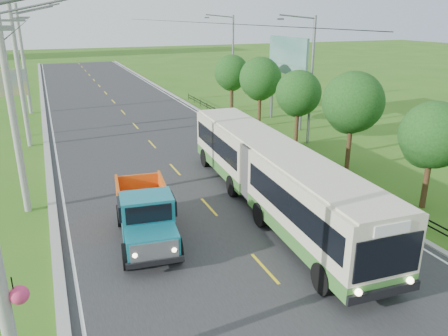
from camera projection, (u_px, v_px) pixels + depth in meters
ground at (265, 269)px, 16.42m from camera, size 240.00×240.00×0.00m
road at (146, 138)px, 33.86m from camera, size 14.00×120.00×0.02m
curb_left at (47, 147)px, 31.26m from camera, size 0.40×120.00×0.15m
curb_right at (231, 128)px, 36.41m from camera, size 0.30×120.00×0.10m
edge_line_left at (55, 147)px, 31.47m from camera, size 0.12×120.00×0.00m
edge_line_right at (225, 129)px, 36.24m from camera, size 0.12×120.00×0.00m
centre_dash at (265, 268)px, 16.41m from camera, size 0.12×2.20×0.00m
railing_right at (274, 143)px, 31.40m from camera, size 0.04×40.00×0.60m
pole_near at (12, 107)px, 19.61m from camera, size 3.51×0.32×10.00m
pole_mid at (20, 75)px, 30.08m from camera, size 3.51×0.32×10.00m
pole_far at (24, 59)px, 40.54m from camera, size 3.51×0.32×10.00m
tree_second at (432, 138)px, 20.64m from camera, size 3.18×3.26×5.30m
tree_third at (352, 105)px, 25.72m from camera, size 3.60×3.62×6.00m
tree_fourth at (298, 95)px, 31.09m from camera, size 3.24×3.31×5.40m
tree_fifth at (260, 80)px, 36.23m from camera, size 3.48×3.52×5.80m
tree_back at (232, 74)px, 41.53m from camera, size 3.30×3.36×5.50m
streetlight_mid at (310, 76)px, 30.81m from camera, size 3.02×0.20×9.07m
streetlight_far at (231, 59)px, 43.02m from camera, size 3.02×0.20×9.07m
planter_near at (351, 179)px, 24.64m from camera, size 0.64×0.64×0.67m
planter_mid at (281, 142)px, 31.61m from camera, size 0.64×0.64×0.67m
planter_far at (237, 119)px, 38.59m from camera, size 0.64×0.64×0.67m
billboard_left at (6, 87)px, 32.66m from camera, size 3.00×0.20×5.20m
billboard_right at (287, 61)px, 36.49m from camera, size 0.24×6.00×7.30m
bus at (272, 171)px, 20.87m from camera, size 3.68×16.95×3.25m
dump_truck at (145, 211)px, 18.03m from camera, size 2.75×5.86×2.38m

